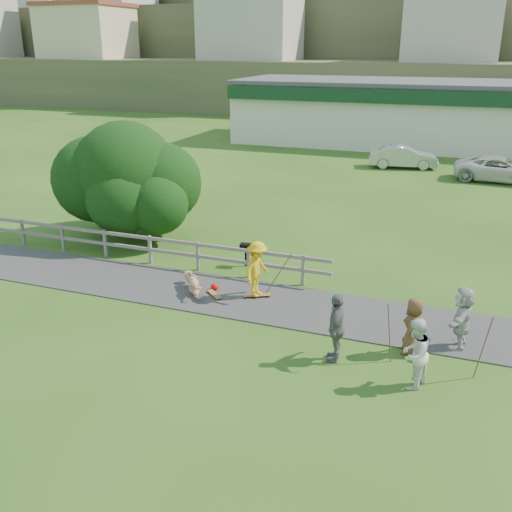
% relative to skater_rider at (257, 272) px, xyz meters
% --- Properties ---
extents(ground, '(260.00, 260.00, 0.00)m').
position_rel_skater_rider_xyz_m(ground, '(-0.89, -1.75, -0.92)').
color(ground, '#2B5017').
rests_on(ground, ground).
extents(path, '(34.00, 3.00, 0.04)m').
position_rel_skater_rider_xyz_m(path, '(-0.89, -0.25, -0.90)').
color(path, '#333335').
rests_on(path, ground).
extents(fence, '(15.05, 0.10, 1.10)m').
position_rel_skater_rider_xyz_m(fence, '(-5.50, 1.55, -0.20)').
color(fence, '#68635C').
rests_on(fence, ground).
extents(strip_mall, '(32.50, 10.75, 5.10)m').
position_rel_skater_rider_xyz_m(strip_mall, '(3.11, 33.19, 1.66)').
color(strip_mall, silver).
rests_on(strip_mall, ground).
extents(hillside, '(220.00, 67.00, 47.50)m').
position_rel_skater_rider_xyz_m(hillside, '(-0.89, 89.55, 13.49)').
color(hillside, '#465431').
rests_on(hillside, ground).
extents(skater_rider, '(0.87, 1.29, 1.84)m').
position_rel_skater_rider_xyz_m(skater_rider, '(0.00, 0.00, 0.00)').
color(skater_rider, gold).
rests_on(skater_rider, ground).
extents(skater_fallen, '(1.68, 1.43, 0.65)m').
position_rel_skater_rider_xyz_m(skater_fallen, '(-2.15, -0.31, -0.59)').
color(skater_fallen, tan).
rests_on(skater_fallen, ground).
extents(spectator_a, '(0.91, 1.04, 1.79)m').
position_rel_skater_rider_xyz_m(spectator_a, '(5.32, -3.51, -0.03)').
color(spectator_a, silver).
rests_on(spectator_a, ground).
extents(spectator_b, '(0.56, 1.14, 1.88)m').
position_rel_skater_rider_xyz_m(spectator_b, '(3.29, -2.94, 0.02)').
color(spectator_b, slate).
rests_on(spectator_b, ground).
extents(spectator_c, '(0.70, 0.89, 1.61)m').
position_rel_skater_rider_xyz_m(spectator_c, '(5.13, -1.92, -0.12)').
color(spectator_c, brown).
rests_on(spectator_c, ground).
extents(spectator_d, '(0.69, 1.72, 1.80)m').
position_rel_skater_rider_xyz_m(spectator_d, '(6.32, -1.13, -0.02)').
color(spectator_d, '#B7B8B4').
rests_on(spectator_d, ground).
extents(car_silver, '(4.69, 2.42, 1.47)m').
position_rel_skater_rider_xyz_m(car_silver, '(1.85, 23.15, -0.19)').
color(car_silver, silver).
rests_on(car_silver, ground).
extents(car_white, '(5.44, 2.73, 1.48)m').
position_rel_skater_rider_xyz_m(car_white, '(7.85, 21.02, -0.18)').
color(car_white, silver).
rests_on(car_white, ground).
extents(tree, '(6.90, 6.90, 4.05)m').
position_rel_skater_rider_xyz_m(tree, '(-7.33, 4.00, 1.11)').
color(tree, black).
rests_on(tree, ground).
extents(bbq, '(0.45, 0.37, 0.89)m').
position_rel_skater_rider_xyz_m(bbq, '(-1.39, 2.53, -0.48)').
color(bbq, black).
rests_on(bbq, ground).
extents(longboard_rider, '(0.91, 0.60, 0.10)m').
position_rel_skater_rider_xyz_m(longboard_rider, '(0.00, 0.00, -0.87)').
color(longboard_rider, brown).
rests_on(longboard_rider, ground).
extents(longboard_fallen, '(0.73, 0.68, 0.09)m').
position_rel_skater_rider_xyz_m(longboard_fallen, '(-1.35, -0.41, -0.88)').
color(longboard_fallen, brown).
rests_on(longboard_fallen, ground).
extents(helmet, '(0.25, 0.25, 0.25)m').
position_rel_skater_rider_xyz_m(helmet, '(-1.55, 0.04, -0.80)').
color(helmet, '#B80A06').
rests_on(helmet, ground).
extents(pole_rider, '(0.03, 0.03, 1.80)m').
position_rel_skater_rider_xyz_m(pole_rider, '(0.60, 0.40, -0.02)').
color(pole_rider, brown).
rests_on(pole_rider, ground).
extents(pole_spec_left, '(0.03, 0.03, 1.67)m').
position_rel_skater_rider_xyz_m(pole_spec_left, '(4.59, -2.54, -0.09)').
color(pole_spec_left, brown).
rests_on(pole_spec_left, ground).
extents(pole_spec_right, '(0.03, 0.03, 1.74)m').
position_rel_skater_rider_xyz_m(pole_spec_right, '(6.86, -2.59, -0.05)').
color(pole_spec_right, brown).
rests_on(pole_spec_right, ground).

